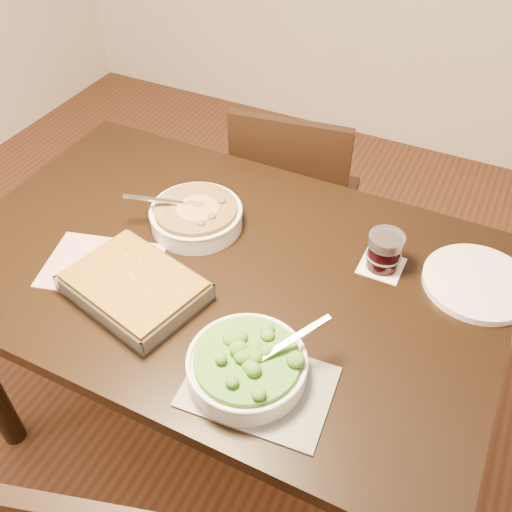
% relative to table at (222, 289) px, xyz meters
% --- Properties ---
extents(ground, '(4.00, 4.00, 0.00)m').
position_rel_table_xyz_m(ground, '(0.00, 0.00, -0.65)').
color(ground, '#462114').
rests_on(ground, ground).
extents(table, '(1.40, 0.90, 0.75)m').
position_rel_table_xyz_m(table, '(0.00, 0.00, 0.00)').
color(table, black).
rests_on(table, ground).
extents(magazine_a, '(0.33, 0.27, 0.01)m').
position_rel_table_xyz_m(magazine_a, '(-0.26, -0.14, 0.10)').
color(magazine_a, '#AE314B').
rests_on(magazine_a, table).
extents(magazine_b, '(0.32, 0.24, 0.01)m').
position_rel_table_xyz_m(magazine_b, '(0.25, -0.29, 0.10)').
color(magazine_b, '#282830').
rests_on(magazine_b, table).
extents(coaster, '(0.11, 0.11, 0.00)m').
position_rel_table_xyz_m(coaster, '(0.37, 0.17, 0.10)').
color(coaster, white).
rests_on(coaster, table).
extents(stew_bowl, '(0.25, 0.25, 0.09)m').
position_rel_table_xyz_m(stew_bowl, '(-0.13, 0.10, 0.13)').
color(stew_bowl, white).
rests_on(stew_bowl, table).
extents(broccoli_bowl, '(0.25, 0.26, 0.10)m').
position_rel_table_xyz_m(broccoli_bowl, '(0.22, -0.27, 0.13)').
color(broccoli_bowl, white).
rests_on(broccoli_bowl, table).
extents(baking_dish, '(0.36, 0.30, 0.06)m').
position_rel_table_xyz_m(baking_dish, '(-0.13, -0.19, 0.12)').
color(baking_dish, silver).
rests_on(baking_dish, table).
extents(wine_tumbler, '(0.09, 0.09, 0.10)m').
position_rel_table_xyz_m(wine_tumbler, '(0.37, 0.17, 0.15)').
color(wine_tumbler, black).
rests_on(wine_tumbler, coaster).
extents(dinner_plate, '(0.26, 0.26, 0.02)m').
position_rel_table_xyz_m(dinner_plate, '(0.60, 0.21, 0.10)').
color(dinner_plate, white).
rests_on(dinner_plate, table).
extents(chair_far, '(0.46, 0.46, 0.86)m').
position_rel_table_xyz_m(chair_far, '(-0.07, 0.66, -0.17)').
color(chair_far, black).
rests_on(chair_far, ground).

